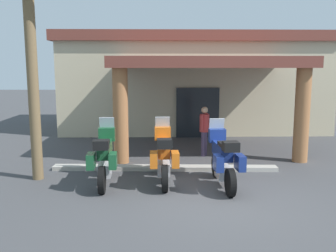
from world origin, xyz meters
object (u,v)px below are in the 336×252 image
Objects in this scene: motorcycle_orange at (164,156)px; pedestrian at (204,128)px; motel_building at (192,81)px; motorcycle_green at (104,157)px; motorcycle_blue at (223,159)px.

pedestrian is (1.28, 2.97, 0.26)m from motorcycle_orange.
motel_building is 5.65× the size of motorcycle_orange.
pedestrian is (0.14, -6.11, -1.32)m from motel_building.
pedestrian is (2.78, 3.13, 0.26)m from motorcycle_green.
motel_building reaches higher than motorcycle_blue.
motorcycle_blue is at bearing -61.47° from pedestrian.
motorcycle_green is 3.00m from motorcycle_blue.
motorcycle_green is 1.34× the size of pedestrian.
motorcycle_blue is at bearing -97.73° from motorcycle_green.
motel_building is 9.73m from motorcycle_green.
motorcycle_orange is at bearing 72.89° from motorcycle_blue.
motel_building is 5.65× the size of motorcycle_green.
motorcycle_blue is 3.29m from pedestrian.
motorcycle_blue is at bearing -90.25° from motel_building.
motorcycle_orange is at bearing -88.97° from motorcycle_green.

